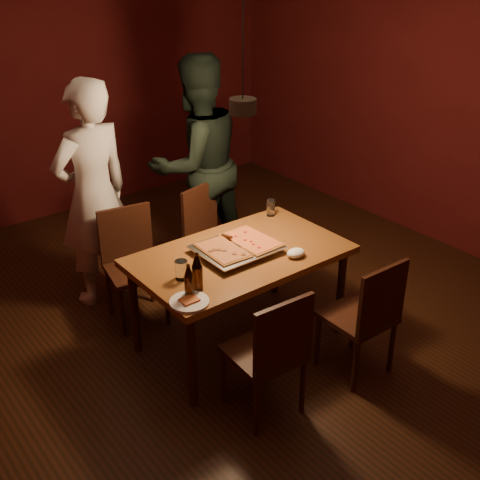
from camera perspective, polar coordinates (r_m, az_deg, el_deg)
room_shell at (r=4.12m, az=0.26°, el=7.84°), size 6.00×6.00×6.00m
dining_table at (r=4.27m, az=0.00°, el=-2.08°), size 1.50×0.90×0.75m
chair_far_left at (r=4.74m, az=-10.30°, el=-1.32°), size 0.49×0.49×0.49m
chair_far_right at (r=5.09m, az=-2.91°, el=1.11°), size 0.51×0.51×0.49m
chair_near_left at (r=3.68m, az=3.06°, el=-9.97°), size 0.44×0.44×0.49m
chair_near_right at (r=4.09m, az=12.05°, el=-6.40°), size 0.43×0.43×0.49m
pizza_tray at (r=4.22m, az=-0.30°, el=-0.92°), size 0.56×0.46×0.05m
pizza_meat at (r=4.14m, az=-1.64°, el=-0.98°), size 0.26×0.40×0.02m
pizza_cheese at (r=4.28m, az=1.07°, el=-0.00°), size 0.29×0.43×0.02m
spatula at (r=4.21m, az=-0.34°, el=-0.40°), size 0.10×0.24×0.04m
beer_bottle_a at (r=3.69m, az=-4.87°, el=-3.86°), size 0.06×0.06×0.22m
beer_bottle_b at (r=3.74m, az=-4.08°, el=-3.05°), size 0.07×0.07×0.26m
water_glass_left at (r=3.90m, az=-5.59°, el=-2.83°), size 0.08×0.08×0.13m
water_glass_right at (r=4.78m, az=2.94°, el=3.07°), size 0.07×0.07×0.13m
plate_slice at (r=3.68m, az=-4.83°, el=-5.85°), size 0.24×0.24×0.03m
napkin at (r=4.18m, az=5.31°, el=-1.23°), size 0.14×0.11×0.06m
diner_white at (r=4.88m, az=-13.73°, el=4.16°), size 0.73×0.54×1.84m
diner_dark at (r=5.33m, az=-4.10°, el=7.14°), size 0.94×0.74×1.91m
pendant_lamp at (r=4.01m, az=0.27°, el=12.71°), size 0.18×0.18×1.10m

